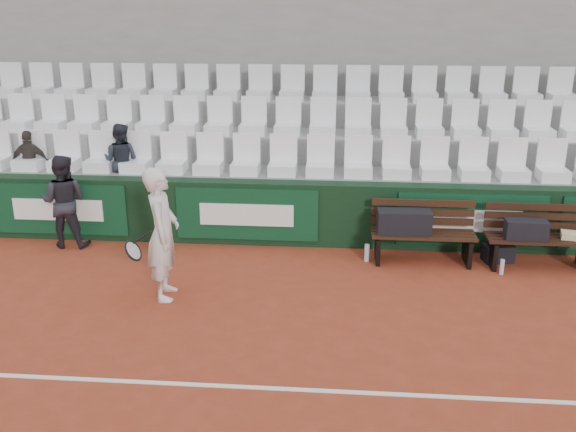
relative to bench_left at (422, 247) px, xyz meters
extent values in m
plane|color=#993922|center=(-2.45, -3.41, -0.23)|extent=(80.00, 80.00, 0.00)
cube|color=white|center=(-2.45, -3.41, -0.22)|extent=(18.00, 0.06, 0.01)
cube|color=black|center=(-2.45, 0.59, 0.28)|extent=(18.00, 0.30, 1.00)
cube|color=#0C381E|center=(-5.65, 0.42, 0.30)|extent=(2.20, 0.04, 0.82)
cube|color=#0C381E|center=(-2.65, 0.42, 0.30)|extent=(2.20, 0.04, 0.82)
cube|color=#0C381E|center=(0.75, 0.42, 0.30)|extent=(2.20, 0.04, 0.82)
cube|color=gray|center=(-2.45, 1.21, 0.28)|extent=(18.00, 0.95, 1.00)
cube|color=gray|center=(-2.45, 2.16, 0.50)|extent=(18.00, 0.95, 1.45)
cube|color=gray|center=(-2.45, 3.11, 0.72)|extent=(18.00, 0.95, 1.90)
cube|color=gray|center=(-2.45, 3.74, 1.98)|extent=(18.00, 0.30, 4.40)
cube|color=white|center=(-2.45, 1.04, 1.09)|extent=(11.90, 0.44, 0.63)
cube|color=white|center=(-2.45, 1.99, 1.54)|extent=(11.90, 0.44, 0.63)
cube|color=silver|center=(-2.45, 2.94, 1.99)|extent=(11.90, 0.44, 0.63)
cube|color=#351B10|center=(0.00, 0.00, 0.00)|extent=(1.50, 0.56, 0.45)
cube|color=black|center=(1.64, -0.05, 0.00)|extent=(1.50, 0.56, 0.45)
cube|color=black|center=(-0.29, 0.00, 0.39)|extent=(0.78, 0.36, 0.33)
cube|color=black|center=(1.41, -0.10, 0.36)|extent=(0.58, 0.28, 0.27)
cube|color=#D3C389|center=(2.09, -0.06, 0.27)|extent=(0.37, 0.30, 0.09)
cube|color=black|center=(1.12, 0.11, -0.10)|extent=(0.47, 0.34, 0.26)
cylinder|color=silver|center=(-0.80, -0.05, -0.10)|extent=(0.07, 0.07, 0.26)
cylinder|color=#B2C3CA|center=(1.07, -0.37, -0.11)|extent=(0.06, 0.06, 0.22)
imported|color=silver|center=(-3.44, -1.44, 0.64)|extent=(0.49, 0.68, 1.73)
torus|color=black|center=(-3.84, -1.44, 0.40)|extent=(0.19, 0.30, 0.26)
cylinder|color=black|center=(-3.71, -1.44, 0.58)|extent=(0.26, 0.03, 0.20)
imported|color=#222129|center=(-5.45, 0.20, 0.50)|extent=(0.74, 0.59, 1.45)
imported|color=#332E29|center=(-6.35, 1.09, 1.32)|extent=(0.66, 0.33, 1.08)
imported|color=#212632|center=(-4.80, 1.09, 1.39)|extent=(0.64, 0.53, 1.23)
camera|label=1|loc=(-1.23, -8.86, 3.46)|focal=40.00mm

